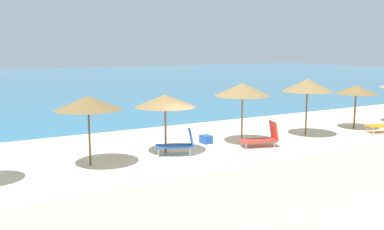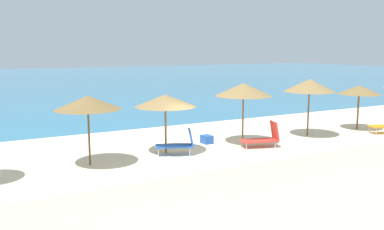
% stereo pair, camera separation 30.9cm
% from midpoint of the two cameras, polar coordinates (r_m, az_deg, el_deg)
% --- Properties ---
extents(ground_plane, '(160.00, 160.00, 0.00)m').
position_cam_midpoint_polar(ground_plane, '(15.87, 3.23, -6.40)').
color(ground_plane, beige).
extents(sea_water, '(160.00, 74.85, 0.01)m').
position_cam_midpoint_polar(sea_water, '(58.64, -20.70, 4.30)').
color(sea_water, teal).
rests_on(sea_water, ground_plane).
extents(beach_umbrella_3, '(2.38, 2.38, 2.55)m').
position_cam_midpoint_polar(beach_umbrella_3, '(15.43, -13.38, 1.63)').
color(beach_umbrella_3, brown).
rests_on(beach_umbrella_3, ground_plane).
extents(beach_umbrella_4, '(2.46, 2.46, 2.39)m').
position_cam_midpoint_polar(beach_umbrella_4, '(16.90, -3.11, 1.95)').
color(beach_umbrella_4, brown).
rests_on(beach_umbrella_4, ground_plane).
extents(beach_umbrella_5, '(2.51, 2.51, 2.71)m').
position_cam_midpoint_polar(beach_umbrella_5, '(18.70, 7.45, 3.43)').
color(beach_umbrella_5, brown).
rests_on(beach_umbrella_5, ground_plane).
extents(beach_umbrella_6, '(2.43, 2.43, 2.77)m').
position_cam_midpoint_polar(beach_umbrella_6, '(21.02, 16.03, 3.87)').
color(beach_umbrella_6, brown).
rests_on(beach_umbrella_6, ground_plane).
extents(beach_umbrella_7, '(2.20, 2.20, 2.32)m').
position_cam_midpoint_polar(beach_umbrella_7, '(23.65, 22.05, 3.17)').
color(beach_umbrella_7, brown).
rests_on(beach_umbrella_7, ground_plane).
extents(lounge_chair_1, '(1.61, 1.12, 1.05)m').
position_cam_midpoint_polar(lounge_chair_1, '(16.79, -1.29, -3.90)').
color(lounge_chair_1, blue).
rests_on(lounge_chair_1, ground_plane).
extents(lounge_chair_2, '(1.72, 1.09, 1.10)m').
position_cam_midpoint_polar(lounge_chair_2, '(18.44, 10.14, -3.03)').
color(lounge_chair_2, red).
rests_on(lounge_chair_2, ground_plane).
extents(beach_ball, '(0.27, 0.27, 0.27)m').
position_cam_midpoint_polar(beach_ball, '(16.25, 20.96, -6.13)').
color(beach_ball, red).
rests_on(beach_ball, ground_plane).
extents(cooler_box, '(0.44, 0.54, 0.36)m').
position_cam_midpoint_polar(cooler_box, '(18.90, 2.47, -3.31)').
color(cooler_box, blue).
rests_on(cooler_box, ground_plane).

